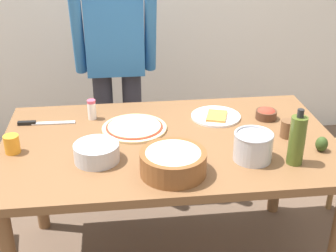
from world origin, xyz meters
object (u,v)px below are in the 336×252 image
(steel_pot, at_px, (253,146))
(mixing_bowl_steel, at_px, (97,152))
(small_sauce_bowl, at_px, (266,113))
(cup_orange, at_px, (12,144))
(dining_table, at_px, (169,156))
(plate_with_slice, at_px, (216,116))
(person_cook, at_px, (116,58))
(popcorn_bowl, at_px, (173,160))
(chef_knife, at_px, (39,123))
(avocado, at_px, (322,144))
(cup_small_brown, at_px, (288,129))
(olive_oil_bottle, at_px, (297,140))
(pizza_raw_on_board, at_px, (134,128))
(salt_shaker, at_px, (92,109))

(steel_pot, bearing_deg, mixing_bowl_steel, 174.12)
(small_sauce_bowl, height_order, cup_orange, cup_orange)
(dining_table, xyz_separation_m, cup_orange, (-0.72, -0.04, 0.13))
(cup_orange, bearing_deg, plate_with_slice, 14.59)
(cup_orange, bearing_deg, person_cook, 58.48)
(plate_with_slice, distance_m, popcorn_bowl, 0.60)
(dining_table, xyz_separation_m, person_cook, (-0.24, 0.76, 0.27))
(mixing_bowl_steel, xyz_separation_m, cup_orange, (-0.38, 0.12, 0.00))
(chef_knife, bearing_deg, dining_table, -21.39)
(person_cook, bearing_deg, mixing_bowl_steel, -96.55)
(avocado, bearing_deg, cup_small_brown, 124.23)
(steel_pot, distance_m, cup_orange, 1.08)
(mixing_bowl_steel, relative_size, avocado, 2.86)
(olive_oil_bottle, bearing_deg, cup_small_brown, 77.08)
(person_cook, relative_size, cup_small_brown, 19.06)
(dining_table, distance_m, chef_knife, 0.70)
(olive_oil_bottle, relative_size, chef_knife, 0.88)
(pizza_raw_on_board, xyz_separation_m, avocado, (0.84, -0.32, 0.03))
(steel_pot, bearing_deg, olive_oil_bottle, -16.90)
(small_sauce_bowl, bearing_deg, steel_pot, -115.24)
(pizza_raw_on_board, xyz_separation_m, chef_knife, (-0.48, 0.12, -0.00))
(pizza_raw_on_board, distance_m, chef_knife, 0.50)
(person_cook, relative_size, olive_oil_bottle, 6.33)
(steel_pot, xyz_separation_m, cup_orange, (-1.07, 0.19, -0.02))
(plate_with_slice, height_order, mixing_bowl_steel, mixing_bowl_steel)
(pizza_raw_on_board, distance_m, cup_orange, 0.59)
(popcorn_bowl, height_order, steel_pot, steel_pot)
(salt_shaker, bearing_deg, mixing_bowl_steel, -85.70)
(cup_orange, xyz_separation_m, chef_knife, (0.08, 0.29, -0.04))
(person_cook, distance_m, mixing_bowl_steel, 0.93)
(steel_pot, bearing_deg, cup_orange, 170.01)
(mixing_bowl_steel, distance_m, olive_oil_bottle, 0.87)
(person_cook, xyz_separation_m, pizza_raw_on_board, (0.08, -0.62, -0.17))
(dining_table, xyz_separation_m, olive_oil_bottle, (0.52, -0.28, 0.20))
(popcorn_bowl, bearing_deg, chef_knife, 138.43)
(cup_orange, distance_m, salt_shaker, 0.48)
(chef_knife, bearing_deg, cup_small_brown, -13.19)
(popcorn_bowl, bearing_deg, cup_small_brown, 24.25)
(dining_table, distance_m, small_sauce_bowl, 0.58)
(popcorn_bowl, relative_size, small_sauce_bowl, 2.55)
(pizza_raw_on_board, height_order, popcorn_bowl, popcorn_bowl)
(mixing_bowl_steel, xyz_separation_m, steel_pot, (0.68, -0.07, 0.03))
(mixing_bowl_steel, relative_size, salt_shaker, 1.89)
(cup_orange, bearing_deg, pizza_raw_on_board, 17.05)
(dining_table, xyz_separation_m, mixing_bowl_steel, (-0.34, -0.16, 0.13))
(popcorn_bowl, distance_m, avocado, 0.71)
(person_cook, relative_size, small_sauce_bowl, 14.73)
(popcorn_bowl, height_order, cup_orange, popcorn_bowl)
(plate_with_slice, relative_size, small_sauce_bowl, 2.36)
(olive_oil_bottle, relative_size, salt_shaker, 2.42)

